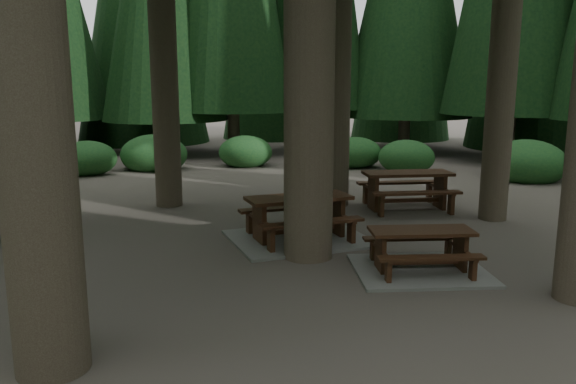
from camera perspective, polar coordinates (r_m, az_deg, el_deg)
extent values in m
plane|color=#49413B|center=(9.49, -2.38, -7.24)|extent=(80.00, 80.00, 0.00)
cube|color=gray|center=(9.31, 13.22, -7.74)|extent=(2.30, 2.00, 0.05)
cube|color=#311B0E|center=(9.13, 13.40, -3.87)|extent=(1.70, 0.87, 0.05)
cube|color=#311B0E|center=(9.69, 12.40, -4.60)|extent=(1.64, 0.47, 0.04)
cube|color=#311B0E|center=(8.71, 14.36, -6.49)|extent=(1.64, 0.47, 0.04)
cube|color=#311B0E|center=(9.05, 9.36, -6.14)|extent=(0.15, 0.50, 0.65)
cube|color=#311B0E|center=(9.04, 9.37, -5.82)|extent=(0.27, 1.30, 0.05)
cube|color=#311B0E|center=(9.43, 17.09, -5.80)|extent=(0.15, 0.50, 0.65)
cube|color=#311B0E|center=(9.41, 17.11, -5.48)|extent=(0.27, 1.30, 0.05)
cube|color=#311B0E|center=(9.27, 13.26, -6.94)|extent=(1.35, 0.27, 0.07)
cube|color=#311B0E|center=(12.31, -27.20, -2.05)|extent=(1.06, 1.69, 0.05)
cube|color=#311B0E|center=(13.24, -27.00, -1.59)|extent=(0.52, 0.33, 0.71)
cube|color=#311B0E|center=(13.23, -27.02, -1.34)|extent=(1.31, 0.74, 0.06)
cube|color=gray|center=(10.85, 1.10, -4.75)|extent=(2.80, 2.43, 0.05)
cube|color=#311B0E|center=(10.66, 1.11, -0.61)|extent=(2.07, 1.04, 0.07)
cube|color=#311B0E|center=(11.33, -0.13, -1.62)|extent=(2.00, 0.56, 0.05)
cube|color=#311B0E|center=(10.14, 2.49, -3.14)|extent=(2.00, 0.56, 0.05)
cube|color=#311B0E|center=(10.49, -2.92, -3.21)|extent=(0.17, 0.61, 0.79)
cube|color=#311B0E|center=(10.48, -2.92, -2.87)|extent=(0.32, 1.59, 0.07)
cube|color=#311B0E|center=(11.06, 4.91, -2.49)|extent=(0.17, 0.61, 0.79)
cube|color=#311B0E|center=(11.05, 4.92, -2.16)|extent=(0.32, 1.59, 0.07)
cube|color=#311B0E|center=(10.80, 1.10, -3.87)|extent=(1.64, 0.32, 0.09)
cube|color=#311B0E|center=(13.63, 12.05, 1.87)|extent=(2.13, 1.00, 0.07)
cube|color=#311B0E|center=(14.33, 11.10, 0.95)|extent=(2.08, 0.48, 0.06)
cube|color=#311B0E|center=(13.05, 12.97, -0.11)|extent=(2.08, 0.48, 0.06)
cube|color=#311B0E|center=(13.46, 8.65, -0.06)|extent=(0.15, 0.64, 0.83)
cube|color=#311B0E|center=(13.45, 8.65, 0.23)|extent=(0.25, 1.67, 0.07)
cube|color=#311B0E|center=(14.00, 15.18, 0.10)|extent=(0.15, 0.64, 0.83)
cube|color=#311B0E|center=(13.98, 15.19, 0.38)|extent=(0.25, 1.67, 0.07)
cube|color=#311B0E|center=(13.75, 11.94, -0.82)|extent=(1.72, 0.25, 0.09)
ellipsoid|color=#1D5428|center=(19.04, 23.01, 2.39)|extent=(2.42, 2.42, 1.49)
ellipsoid|color=#1D5428|center=(19.47, 11.93, 3.20)|extent=(1.90, 1.90, 1.17)
ellipsoid|color=#1D5428|center=(20.35, 6.89, 3.69)|extent=(1.84, 1.84, 1.13)
ellipsoid|color=#1D5428|center=(20.49, -4.35, 3.79)|extent=(1.95, 1.95, 1.20)
ellipsoid|color=#1D5428|center=(20.25, -13.44, 3.43)|extent=(2.31, 2.31, 1.42)
ellipsoid|color=#1D5428|center=(19.77, -19.73, 2.91)|extent=(1.93, 1.93, 1.19)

